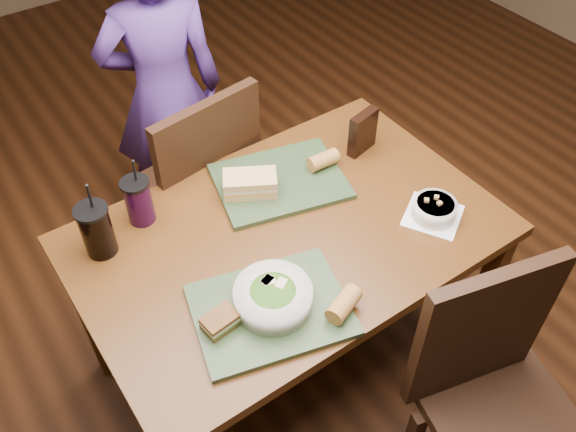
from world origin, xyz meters
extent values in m
plane|color=#381C0B|center=(0.00, 0.00, 0.00)|extent=(6.00, 6.00, 0.00)
cube|color=#4E2C0F|center=(0.60, -0.38, 0.35)|extent=(0.06, 0.06, 0.71)
cube|color=#4E2C0F|center=(-0.60, 0.38, 0.35)|extent=(0.06, 0.06, 0.71)
cube|color=#4E2C0F|center=(0.60, 0.38, 0.35)|extent=(0.06, 0.06, 0.71)
cube|color=#4E2C0F|center=(0.00, 0.00, 0.73)|extent=(1.30, 0.85, 0.04)
cube|color=black|center=(0.24, -0.78, 0.45)|extent=(0.51, 0.51, 0.04)
cube|color=black|center=(0.24, -0.59, 0.72)|extent=(0.42, 0.14, 0.50)
cube|color=black|center=(0.42, -0.60, 0.21)|extent=(0.04, 0.04, 0.43)
cube|color=black|center=(-0.03, 0.63, 0.46)|extent=(0.48, 0.48, 0.04)
cube|color=black|center=(-0.03, 0.44, 0.73)|extent=(0.43, 0.10, 0.51)
cube|color=black|center=(-0.21, 0.45, 0.22)|extent=(0.04, 0.04, 0.44)
cube|color=black|center=(0.16, 0.45, 0.22)|extent=(0.04, 0.04, 0.44)
cube|color=black|center=(-0.21, 0.81, 0.22)|extent=(0.04, 0.04, 0.44)
cube|color=black|center=(0.16, 0.81, 0.22)|extent=(0.04, 0.04, 0.44)
imported|color=#4C2D7B|center=(0.06, 0.98, 0.69)|extent=(0.58, 0.46, 1.38)
cube|color=#293D21|center=(-0.21, -0.22, 0.76)|extent=(0.49, 0.42, 0.02)
cube|color=#293D21|center=(0.10, 0.20, 0.76)|extent=(0.49, 0.41, 0.02)
cylinder|color=silver|center=(-0.20, -0.21, 0.80)|extent=(0.22, 0.22, 0.06)
ellipsoid|color=#427219|center=(-0.20, -0.21, 0.81)|extent=(0.18, 0.18, 0.05)
cube|color=beige|center=(-0.20, -0.18, 0.84)|extent=(0.04, 0.03, 0.01)
cube|color=beige|center=(-0.19, -0.18, 0.84)|extent=(0.04, 0.04, 0.01)
cube|color=beige|center=(-0.19, -0.19, 0.84)|extent=(0.04, 0.04, 0.01)
cube|color=beige|center=(-0.17, -0.21, 0.84)|extent=(0.04, 0.04, 0.01)
cube|color=white|center=(0.42, -0.21, 0.75)|extent=(0.23, 0.23, 0.00)
cylinder|color=silver|center=(0.42, -0.21, 0.78)|extent=(0.14, 0.14, 0.05)
cylinder|color=black|center=(0.42, -0.21, 0.80)|extent=(0.12, 0.12, 0.01)
cube|color=#B28947|center=(0.43, -0.19, 0.81)|extent=(0.02, 0.02, 0.01)
cube|color=#B28947|center=(0.40, -0.19, 0.81)|extent=(0.02, 0.02, 0.01)
cube|color=#B28947|center=(0.42, -0.22, 0.81)|extent=(0.01, 0.01, 0.01)
cube|color=#593819|center=(-0.35, -0.19, 0.77)|extent=(0.10, 0.08, 0.01)
cube|color=#3F721E|center=(-0.35, -0.19, 0.79)|extent=(0.10, 0.08, 0.01)
cube|color=beige|center=(-0.35, -0.19, 0.79)|extent=(0.10, 0.08, 0.01)
cube|color=#593819|center=(-0.35, -0.19, 0.81)|extent=(0.10, 0.08, 0.01)
cube|color=tan|center=(-0.01, 0.20, 0.78)|extent=(0.20, 0.17, 0.02)
cube|color=orange|center=(-0.01, 0.20, 0.80)|extent=(0.20, 0.17, 0.01)
cube|color=beige|center=(-0.01, 0.20, 0.81)|extent=(0.20, 0.17, 0.01)
cube|color=tan|center=(-0.01, 0.20, 0.82)|extent=(0.20, 0.17, 0.02)
cylinder|color=#AD7533|center=(-0.05, -0.34, 0.80)|extent=(0.12, 0.09, 0.06)
cylinder|color=#AD7533|center=(0.26, 0.17, 0.79)|extent=(0.11, 0.06, 0.05)
cylinder|color=black|center=(-0.50, 0.26, 0.83)|extent=(0.09, 0.09, 0.16)
cylinder|color=black|center=(-0.50, 0.26, 0.92)|extent=(0.10, 0.10, 0.01)
cylinder|color=black|center=(-0.49, 0.26, 0.97)|extent=(0.01, 0.03, 0.11)
cylinder|color=black|center=(-0.35, 0.31, 0.82)|extent=(0.08, 0.08, 0.15)
cylinder|color=black|center=(-0.35, 0.31, 0.90)|extent=(0.09, 0.09, 0.01)
cylinder|color=black|center=(-0.34, 0.31, 0.95)|extent=(0.01, 0.02, 0.10)
cube|color=black|center=(0.44, 0.18, 0.83)|extent=(0.12, 0.06, 0.16)
camera|label=1|loc=(-0.74, -1.06, 2.14)|focal=38.00mm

